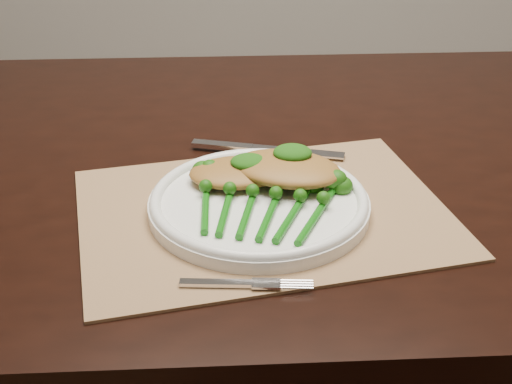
{
  "coord_description": "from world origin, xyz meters",
  "views": [
    {
      "loc": [
        -0.01,
        -1.07,
        1.21
      ],
      "look_at": [
        -0.04,
        -0.3,
        0.78
      ],
      "focal_mm": 50.0,
      "sensor_mm": 36.0,
      "label": 1
    }
  ],
  "objects_px": {
    "chicken_fillet_left": "(237,173)",
    "dinner_plate": "(259,202)",
    "placemat": "(264,212)",
    "broccolini_bundle": "(261,207)",
    "dining_table": "(285,345)"
  },
  "relations": [
    {
      "from": "dinner_plate",
      "to": "chicken_fillet_left",
      "type": "height_order",
      "value": "chicken_fillet_left"
    },
    {
      "from": "placemat",
      "to": "broccolini_bundle",
      "type": "relative_size",
      "value": 2.23
    },
    {
      "from": "dinner_plate",
      "to": "broccolini_bundle",
      "type": "bearing_deg",
      "value": -82.94
    },
    {
      "from": "dining_table",
      "to": "broccolini_bundle",
      "type": "xyz_separation_m",
      "value": [
        -0.04,
        -0.21,
        0.4
      ]
    },
    {
      "from": "dining_table",
      "to": "dinner_plate",
      "type": "bearing_deg",
      "value": -107.87
    },
    {
      "from": "dinner_plate",
      "to": "broccolini_bundle",
      "type": "distance_m",
      "value": 0.03
    },
    {
      "from": "chicken_fillet_left",
      "to": "placemat",
      "type": "bearing_deg",
      "value": -60.58
    },
    {
      "from": "placemat",
      "to": "broccolini_bundle",
      "type": "height_order",
      "value": "broccolini_bundle"
    },
    {
      "from": "dinner_plate",
      "to": "broccolini_bundle",
      "type": "relative_size",
      "value": 1.36
    },
    {
      "from": "dining_table",
      "to": "broccolini_bundle",
      "type": "bearing_deg",
      "value": -105.49
    },
    {
      "from": "broccolini_bundle",
      "to": "dining_table",
      "type": "bearing_deg",
      "value": 89.44
    },
    {
      "from": "chicken_fillet_left",
      "to": "dinner_plate",
      "type": "bearing_deg",
      "value": -65.59
    },
    {
      "from": "placemat",
      "to": "broccolini_bundle",
      "type": "distance_m",
      "value": 0.04
    },
    {
      "from": "dinner_plate",
      "to": "broccolini_bundle",
      "type": "height_order",
      "value": "broccolini_bundle"
    },
    {
      "from": "chicken_fillet_left",
      "to": "broccolini_bundle",
      "type": "xyz_separation_m",
      "value": [
        0.03,
        -0.07,
        -0.01
      ]
    }
  ]
}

